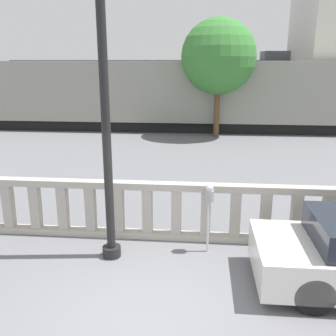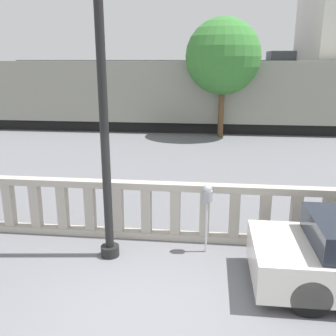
{
  "view_description": "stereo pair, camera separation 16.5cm",
  "coord_description": "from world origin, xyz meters",
  "px_view_note": "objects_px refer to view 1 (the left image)",
  "views": [
    {
      "loc": [
        0.79,
        -4.61,
        3.62
      ],
      "look_at": [
        0.04,
        3.53,
        1.26
      ],
      "focal_mm": 40.0,
      "sensor_mm": 36.0,
      "label": 1
    },
    {
      "loc": [
        0.95,
        -4.59,
        3.62
      ],
      "look_at": [
        0.04,
        3.53,
        1.26
      ],
      "focal_mm": 40.0,
      "sensor_mm": 36.0,
      "label": 2
    }
  ],
  "objects_px": {
    "lamppost": "(104,80)",
    "train_far": "(159,84)",
    "train_near": "(191,95)",
    "tree_left": "(219,57)",
    "parking_meter": "(209,197)"
  },
  "relations": [
    {
      "from": "lamppost",
      "to": "train_far",
      "type": "distance_m",
      "value": 22.35
    },
    {
      "from": "train_near",
      "to": "tree_left",
      "type": "height_order",
      "value": "tree_left"
    },
    {
      "from": "lamppost",
      "to": "train_far",
      "type": "relative_size",
      "value": 0.27
    },
    {
      "from": "train_near",
      "to": "train_far",
      "type": "relative_size",
      "value": 1.41
    },
    {
      "from": "lamppost",
      "to": "train_far",
      "type": "xyz_separation_m",
      "value": [
        -1.62,
        22.25,
        -1.4
      ]
    },
    {
      "from": "train_far",
      "to": "tree_left",
      "type": "xyz_separation_m",
      "value": [
        3.97,
        -10.23,
        1.86
      ]
    },
    {
      "from": "lamppost",
      "to": "tree_left",
      "type": "height_order",
      "value": "lamppost"
    },
    {
      "from": "lamppost",
      "to": "train_near",
      "type": "distance_m",
      "value": 13.82
    },
    {
      "from": "train_near",
      "to": "tree_left",
      "type": "relative_size",
      "value": 5.42
    },
    {
      "from": "lamppost",
      "to": "parking_meter",
      "type": "distance_m",
      "value": 2.85
    },
    {
      "from": "parking_meter",
      "to": "tree_left",
      "type": "xyz_separation_m",
      "value": [
        0.52,
        11.66,
        2.63
      ]
    },
    {
      "from": "lamppost",
      "to": "parking_meter",
      "type": "relative_size",
      "value": 4.17
    },
    {
      "from": "lamppost",
      "to": "parking_meter",
      "type": "xyz_separation_m",
      "value": [
        1.82,
        0.36,
        -2.17
      ]
    },
    {
      "from": "parking_meter",
      "to": "tree_left",
      "type": "bearing_deg",
      "value": 87.45
    },
    {
      "from": "parking_meter",
      "to": "train_near",
      "type": "bearing_deg",
      "value": 93.31
    }
  ]
}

